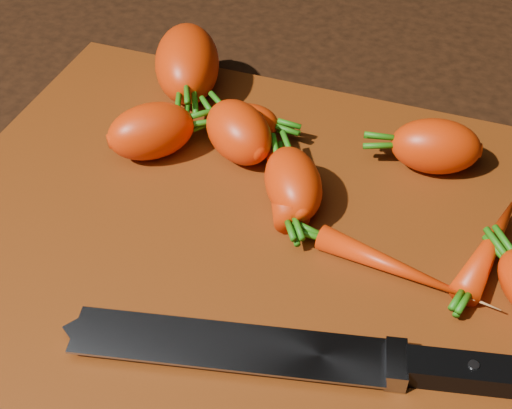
% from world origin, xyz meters
% --- Properties ---
extents(ground, '(2.00, 2.00, 0.01)m').
position_xyz_m(ground, '(0.00, 0.00, -0.01)').
color(ground, black).
extents(cutting_board, '(0.50, 0.40, 0.01)m').
position_xyz_m(cutting_board, '(0.00, 0.00, 0.01)').
color(cutting_board, '#532308').
rests_on(cutting_board, ground).
extents(carrot_0, '(0.09, 0.08, 0.05)m').
position_xyz_m(carrot_0, '(-0.11, 0.06, 0.04)').
color(carrot_0, red).
rests_on(carrot_0, cutting_board).
extents(carrot_1, '(0.09, 0.08, 0.05)m').
position_xyz_m(carrot_1, '(-0.04, 0.08, 0.04)').
color(carrot_1, red).
rests_on(carrot_1, cutting_board).
extents(carrot_2, '(0.09, 0.12, 0.06)m').
position_xyz_m(carrot_2, '(-0.12, 0.16, 0.04)').
color(carrot_2, red).
rests_on(carrot_2, cutting_board).
extents(carrot_3, '(0.07, 0.09, 0.04)m').
position_xyz_m(carrot_3, '(0.02, 0.04, 0.03)').
color(carrot_3, red).
rests_on(carrot_3, cutting_board).
extents(carrot_4, '(0.08, 0.06, 0.05)m').
position_xyz_m(carrot_4, '(0.12, 0.12, 0.03)').
color(carrot_4, red).
rests_on(carrot_4, cutting_board).
extents(carrot_5, '(0.05, 0.03, 0.03)m').
position_xyz_m(carrot_5, '(-0.04, 0.11, 0.03)').
color(carrot_5, red).
rests_on(carrot_5, cutting_board).
extents(carrot_7, '(0.04, 0.11, 0.02)m').
position_xyz_m(carrot_7, '(0.17, 0.03, 0.02)').
color(carrot_7, red).
rests_on(carrot_7, cutting_board).
extents(carrot_8, '(0.11, 0.04, 0.02)m').
position_xyz_m(carrot_8, '(0.11, -0.01, 0.02)').
color(carrot_8, red).
rests_on(carrot_8, cutting_board).
extents(carrot_9, '(0.08, 0.11, 0.03)m').
position_xyz_m(carrot_9, '(0.00, 0.05, 0.03)').
color(carrot_9, red).
rests_on(carrot_9, cutting_board).
extents(knife, '(0.33, 0.10, 0.02)m').
position_xyz_m(knife, '(0.04, -0.11, 0.02)').
color(knife, gray).
rests_on(knife, cutting_board).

